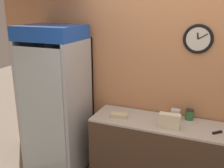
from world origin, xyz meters
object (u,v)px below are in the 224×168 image
(beverage_cooler, at_px, (58,94))
(sandwich_stack_middle, at_px, (170,121))
(sandwich_stack_bottom, at_px, (169,125))
(sandwich_flat_left, at_px, (119,115))
(sandwich_stack_top, at_px, (170,116))
(condiment_jar, at_px, (189,115))
(napkin_dispenser, at_px, (176,114))
(chefs_knife, at_px, (221,132))

(beverage_cooler, bearing_deg, sandwich_stack_middle, -3.54)
(sandwich_stack_bottom, bearing_deg, beverage_cooler, 176.46)
(sandwich_flat_left, bearing_deg, sandwich_stack_bottom, -4.62)
(sandwich_stack_top, relative_size, condiment_jar, 1.88)
(sandwich_flat_left, bearing_deg, beverage_cooler, 177.20)
(sandwich_stack_top, bearing_deg, sandwich_stack_bottom, 180.00)
(beverage_cooler, height_order, sandwich_flat_left, beverage_cooler)
(condiment_jar, height_order, napkin_dispenser, condiment_jar)
(sandwich_stack_middle, xyz_separation_m, sandwich_stack_top, (0.00, 0.00, 0.06))
(sandwich_stack_top, xyz_separation_m, sandwich_flat_left, (-0.63, 0.05, -0.12))
(beverage_cooler, bearing_deg, sandwich_stack_bottom, -3.54)
(sandwich_stack_bottom, xyz_separation_m, condiment_jar, (0.18, 0.32, 0.04))
(beverage_cooler, xyz_separation_m, sandwich_stack_top, (1.54, -0.10, -0.04))
(chefs_knife, relative_size, condiment_jar, 2.06)
(condiment_jar, bearing_deg, sandwich_stack_bottom, -119.86)
(sandwich_stack_bottom, distance_m, chefs_knife, 0.57)
(beverage_cooler, xyz_separation_m, condiment_jar, (1.73, 0.23, -0.12))
(sandwich_stack_middle, relative_size, napkin_dispenser, 2.03)
(sandwich_stack_middle, bearing_deg, condiment_jar, 60.14)
(beverage_cooler, bearing_deg, sandwich_stack_top, -3.54)
(napkin_dispenser, bearing_deg, condiment_jar, 15.56)
(beverage_cooler, xyz_separation_m, sandwich_stack_middle, (1.54, -0.10, -0.09))
(sandwich_stack_top, bearing_deg, sandwich_flat_left, 175.38)
(chefs_knife, bearing_deg, sandwich_stack_middle, -169.45)
(sandwich_stack_top, height_order, chefs_knife, sandwich_stack_top)
(sandwich_stack_bottom, xyz_separation_m, napkin_dispenser, (0.02, 0.28, 0.03))
(sandwich_stack_bottom, bearing_deg, condiment_jar, 60.14)
(sandwich_flat_left, xyz_separation_m, napkin_dispenser, (0.65, 0.23, 0.03))
(sandwich_flat_left, bearing_deg, chefs_knife, 2.54)
(sandwich_stack_top, height_order, condiment_jar, sandwich_stack_top)
(sandwich_stack_middle, bearing_deg, sandwich_flat_left, 175.38)
(sandwich_stack_bottom, bearing_deg, chefs_knife, 10.55)
(beverage_cooler, height_order, sandwich_stack_top, beverage_cooler)
(sandwich_stack_middle, relative_size, sandwich_stack_top, 1.00)
(sandwich_stack_top, bearing_deg, beverage_cooler, 176.46)
(sandwich_stack_bottom, bearing_deg, sandwich_stack_middle, 0.00)
(sandwich_stack_middle, distance_m, sandwich_flat_left, 0.63)
(sandwich_stack_bottom, distance_m, sandwich_stack_top, 0.11)
(sandwich_stack_middle, relative_size, sandwich_flat_left, 1.12)
(sandwich_flat_left, relative_size, napkin_dispenser, 1.82)
(beverage_cooler, height_order, sandwich_stack_bottom, beverage_cooler)
(beverage_cooler, bearing_deg, chefs_knife, 0.22)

